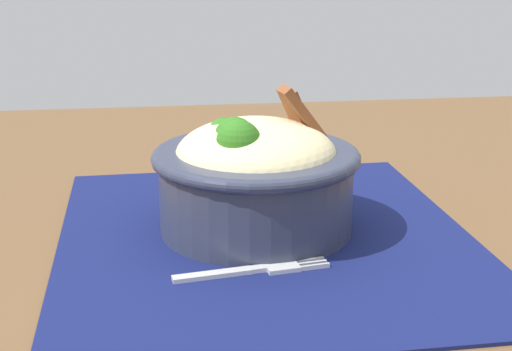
# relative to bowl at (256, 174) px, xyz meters

# --- Properties ---
(table) EXTENTS (1.16, 0.99, 0.71)m
(table) POSITION_rel_bowl_xyz_m (0.03, 0.02, -0.11)
(table) COLOR brown
(table) RESTS_ON ground_plane
(placemat) EXTENTS (0.41, 0.36, 0.00)m
(placemat) POSITION_rel_bowl_xyz_m (0.02, 0.01, -0.05)
(placemat) COLOR #11194C
(placemat) RESTS_ON table
(bowl) EXTENTS (0.20, 0.20, 0.13)m
(bowl) POSITION_rel_bowl_xyz_m (0.00, 0.00, 0.00)
(bowl) COLOR #2D3347
(bowl) RESTS_ON placemat
(fork) EXTENTS (0.03, 0.12, 0.00)m
(fork) POSITION_rel_bowl_xyz_m (0.09, -0.01, -0.05)
(fork) COLOR silver
(fork) RESTS_ON placemat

